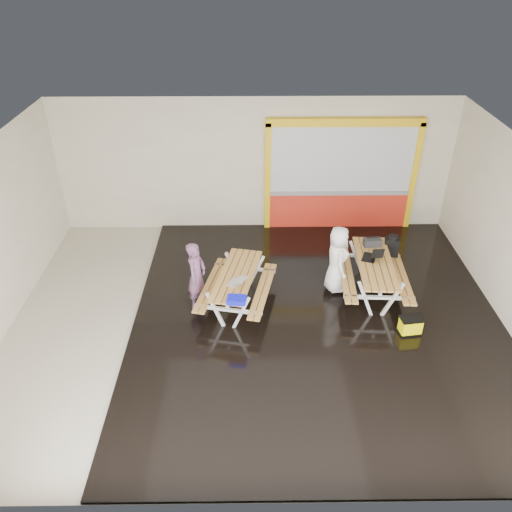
{
  "coord_description": "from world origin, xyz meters",
  "views": [
    {
      "loc": [
        -0.1,
        -8.18,
        6.73
      ],
      "look_at": [
        0.0,
        0.9,
        1.0
      ],
      "focal_mm": 35.86,
      "sensor_mm": 36.0,
      "label": 1
    }
  ],
  "objects_px": {
    "fluke_bag": "(410,326)",
    "picnic_table_left": "(237,282)",
    "person_right": "(337,259)",
    "laptop_left": "(237,282)",
    "toolbox": "(372,242)",
    "dark_case": "(355,291)",
    "blue_pouch": "(237,300)",
    "backpack": "(392,246)",
    "person_left": "(197,276)",
    "laptop_right": "(372,256)",
    "picnic_table_right": "(374,270)"
  },
  "relations": [
    {
      "from": "fluke_bag",
      "to": "toolbox",
      "type": "bearing_deg",
      "value": 101.47
    },
    {
      "from": "toolbox",
      "to": "dark_case",
      "type": "distance_m",
      "value": 1.18
    },
    {
      "from": "laptop_right",
      "to": "fluke_bag",
      "type": "height_order",
      "value": "laptop_right"
    },
    {
      "from": "laptop_left",
      "to": "fluke_bag",
      "type": "height_order",
      "value": "laptop_left"
    },
    {
      "from": "laptop_left",
      "to": "toolbox",
      "type": "xyz_separation_m",
      "value": [
        2.99,
        1.38,
        0.08
      ]
    },
    {
      "from": "person_right",
      "to": "fluke_bag",
      "type": "distance_m",
      "value": 2.04
    },
    {
      "from": "laptop_right",
      "to": "toolbox",
      "type": "bearing_deg",
      "value": 78.35
    },
    {
      "from": "picnic_table_left",
      "to": "picnic_table_right",
      "type": "height_order",
      "value": "picnic_table_right"
    },
    {
      "from": "picnic_table_left",
      "to": "laptop_left",
      "type": "relative_size",
      "value": 4.82
    },
    {
      "from": "picnic_table_right",
      "to": "toolbox",
      "type": "height_order",
      "value": "toolbox"
    },
    {
      "from": "person_right",
      "to": "laptop_left",
      "type": "relative_size",
      "value": 3.25
    },
    {
      "from": "picnic_table_left",
      "to": "person_right",
      "type": "height_order",
      "value": "person_right"
    },
    {
      "from": "picnic_table_right",
      "to": "blue_pouch",
      "type": "distance_m",
      "value": 3.21
    },
    {
      "from": "picnic_table_right",
      "to": "laptop_left",
      "type": "relative_size",
      "value": 4.7
    },
    {
      "from": "picnic_table_right",
      "to": "fluke_bag",
      "type": "xyz_separation_m",
      "value": [
        0.48,
        -1.37,
        -0.41
      ]
    },
    {
      "from": "person_left",
      "to": "laptop_right",
      "type": "xyz_separation_m",
      "value": [
        3.71,
        0.61,
        0.06
      ]
    },
    {
      "from": "person_left",
      "to": "person_right",
      "type": "bearing_deg",
      "value": -61.39
    },
    {
      "from": "blue_pouch",
      "to": "picnic_table_right",
      "type": "bearing_deg",
      "value": 24.28
    },
    {
      "from": "person_left",
      "to": "laptop_right",
      "type": "relative_size",
      "value": 2.77
    },
    {
      "from": "person_right",
      "to": "laptop_left",
      "type": "height_order",
      "value": "person_right"
    },
    {
      "from": "dark_case",
      "to": "person_left",
      "type": "bearing_deg",
      "value": -173.53
    },
    {
      "from": "picnic_table_right",
      "to": "person_right",
      "type": "distance_m",
      "value": 0.84
    },
    {
      "from": "picnic_table_right",
      "to": "laptop_right",
      "type": "distance_m",
      "value": 0.29
    },
    {
      "from": "toolbox",
      "to": "backpack",
      "type": "xyz_separation_m",
      "value": [
        0.48,
        0.11,
        -0.17
      ]
    },
    {
      "from": "person_right",
      "to": "backpack",
      "type": "height_order",
      "value": "person_right"
    },
    {
      "from": "dark_case",
      "to": "fluke_bag",
      "type": "xyz_separation_m",
      "value": [
        0.85,
        -1.29,
        0.1
      ]
    },
    {
      "from": "laptop_left",
      "to": "toolbox",
      "type": "height_order",
      "value": "toolbox"
    },
    {
      "from": "dark_case",
      "to": "laptop_right",
      "type": "bearing_deg",
      "value": 34.41
    },
    {
      "from": "laptop_right",
      "to": "dark_case",
      "type": "height_order",
      "value": "laptop_right"
    },
    {
      "from": "fluke_bag",
      "to": "picnic_table_left",
      "type": "bearing_deg",
      "value": 163.95
    },
    {
      "from": "dark_case",
      "to": "fluke_bag",
      "type": "height_order",
      "value": "fluke_bag"
    },
    {
      "from": "person_left",
      "to": "toolbox",
      "type": "height_order",
      "value": "person_left"
    },
    {
      "from": "picnic_table_right",
      "to": "blue_pouch",
      "type": "relative_size",
      "value": 6.15
    },
    {
      "from": "dark_case",
      "to": "picnic_table_right",
      "type": "bearing_deg",
      "value": 12.81
    },
    {
      "from": "dark_case",
      "to": "laptop_left",
      "type": "bearing_deg",
      "value": -166.17
    },
    {
      "from": "picnic_table_right",
      "to": "dark_case",
      "type": "distance_m",
      "value": 0.64
    },
    {
      "from": "picnic_table_right",
      "to": "backpack",
      "type": "bearing_deg",
      "value": 54.93
    },
    {
      "from": "blue_pouch",
      "to": "toolbox",
      "type": "bearing_deg",
      "value": 33.63
    },
    {
      "from": "toolbox",
      "to": "backpack",
      "type": "bearing_deg",
      "value": 12.39
    },
    {
      "from": "laptop_left",
      "to": "backpack",
      "type": "distance_m",
      "value": 3.78
    },
    {
      "from": "person_right",
      "to": "fluke_bag",
      "type": "height_order",
      "value": "person_right"
    },
    {
      "from": "laptop_left",
      "to": "picnic_table_right",
      "type": "bearing_deg",
      "value": 13.7
    },
    {
      "from": "blue_pouch",
      "to": "fluke_bag",
      "type": "distance_m",
      "value": 3.46
    },
    {
      "from": "person_right",
      "to": "blue_pouch",
      "type": "xyz_separation_m",
      "value": [
        -2.12,
        -1.39,
        -0.02
      ]
    },
    {
      "from": "backpack",
      "to": "person_left",
      "type": "bearing_deg",
      "value": -163.9
    },
    {
      "from": "picnic_table_right",
      "to": "fluke_bag",
      "type": "height_order",
      "value": "picnic_table_right"
    },
    {
      "from": "laptop_left",
      "to": "person_left",
      "type": "bearing_deg",
      "value": 163.47
    },
    {
      "from": "picnic_table_right",
      "to": "picnic_table_left",
      "type": "bearing_deg",
      "value": -172.43
    },
    {
      "from": "blue_pouch",
      "to": "toolbox",
      "type": "xyz_separation_m",
      "value": [
        2.99,
        1.99,
        0.07
      ]
    },
    {
      "from": "toolbox",
      "to": "picnic_table_right",
      "type": "bearing_deg",
      "value": -95.3
    }
  ]
}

